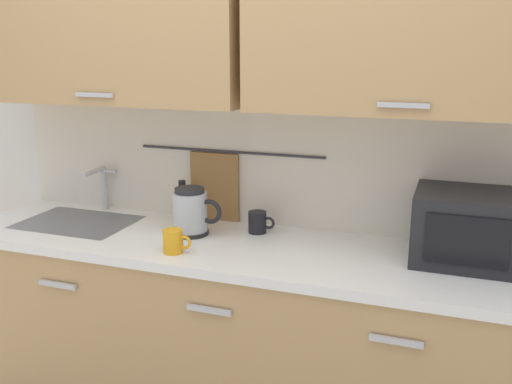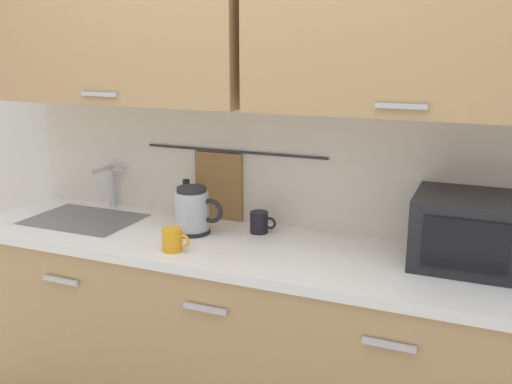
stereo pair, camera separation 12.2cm
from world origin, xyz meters
TOP-DOWN VIEW (x-y plane):
  - counter_unit at (-0.01, 0.30)m, footprint 2.53×0.64m
  - back_wall_assembly at (-0.00, 0.53)m, footprint 3.70×0.41m
  - sink_faucet at (-0.82, 0.53)m, footprint 0.09×0.17m
  - microwave at (0.92, 0.41)m, footprint 0.46×0.35m
  - electric_kettle at (-0.24, 0.34)m, footprint 0.23×0.16m
  - dish_soap_bottle at (-0.36, 0.50)m, footprint 0.06×0.06m
  - mug_near_sink at (-0.20, 0.11)m, footprint 0.12×0.08m
  - mug_by_kettle at (0.03, 0.46)m, footprint 0.12×0.08m

SIDE VIEW (x-z plane):
  - counter_unit at x=-0.01m, z-range 0.01..0.91m
  - mug_near_sink at x=-0.20m, z-range 0.90..1.00m
  - mug_by_kettle at x=0.03m, z-range 0.90..1.00m
  - dish_soap_bottle at x=-0.36m, z-range 0.89..1.08m
  - electric_kettle at x=-0.24m, z-range 0.90..1.11m
  - microwave at x=0.92m, z-range 0.90..1.17m
  - sink_faucet at x=-0.82m, z-range 0.93..1.15m
  - back_wall_assembly at x=0.00m, z-range 0.27..2.77m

